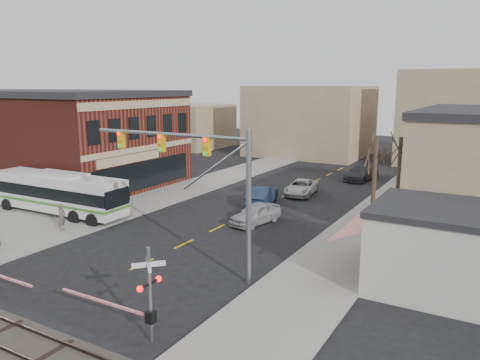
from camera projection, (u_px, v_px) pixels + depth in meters
name	position (u px, v px, depth m)	size (l,w,h in m)	color
ground	(117.00, 276.00, 25.19)	(160.00, 160.00, 0.00)	black
sidewalk_west	(191.00, 187.00, 46.80)	(5.00, 60.00, 0.12)	gray
sidewalk_east	(384.00, 213.00, 37.50)	(5.00, 60.00, 0.12)	gray
brick_building	(39.00, 135.00, 51.03)	(30.40, 15.40, 9.60)	maroon
awning_shop	(458.00, 251.00, 22.87)	(9.74, 6.20, 4.30)	beige
tree_east_a	(373.00, 192.00, 29.53)	(0.28, 0.28, 6.75)	#382B21
tree_east_b	(398.00, 180.00, 34.52)	(0.28, 0.28, 6.30)	#382B21
tree_east_c	(420.00, 159.00, 41.12)	(0.28, 0.28, 7.20)	#382B21
transit_bus	(58.00, 192.00, 36.96)	(12.40, 3.06, 3.17)	silver
traffic_signal_mast	(202.00, 169.00, 24.67)	(10.27, 0.30, 8.00)	gray
rr_crossing_east	(142.00, 294.00, 18.58)	(5.60, 1.36, 4.00)	gray
car_a	(256.00, 214.00, 34.67)	(1.82, 4.52, 1.54)	#A2A1A6
car_b	(262.00, 195.00, 40.11)	(1.75, 5.01, 1.65)	#18253E
car_c	(301.00, 187.00, 43.85)	(2.34, 5.07, 1.41)	silver
car_d	(361.00, 173.00, 50.69)	(2.24, 5.50, 1.60)	#3B3B3F
pedestrian_near	(62.00, 217.00, 32.60)	(0.71, 0.46, 1.94)	#5F4E4C
pedestrian_far	(80.00, 204.00, 36.51)	(0.87, 0.67, 1.78)	#2E3051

